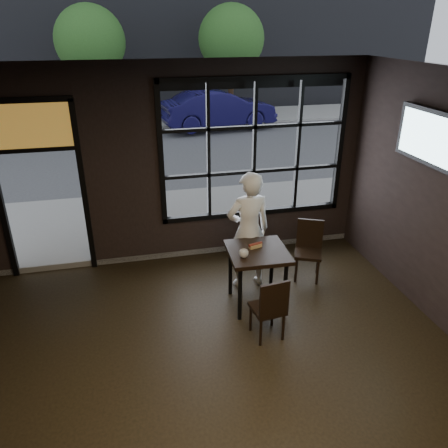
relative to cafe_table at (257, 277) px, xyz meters
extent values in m
cube|color=black|center=(-0.80, -1.88, -0.44)|extent=(6.00, 7.00, 0.02)
cube|color=black|center=(-0.80, -1.88, 2.78)|extent=(6.00, 7.00, 0.02)
cube|color=black|center=(0.40, 1.62, 1.37)|extent=(3.06, 0.12, 2.28)
cube|color=orange|center=(-2.90, 1.62, 1.92)|extent=(1.20, 0.06, 0.70)
cube|color=#545456|center=(-0.80, 22.12, -0.45)|extent=(60.00, 41.00, 0.04)
cube|color=black|center=(0.00, 0.00, 0.00)|extent=(0.83, 0.83, 0.87)
cube|color=black|center=(-0.07, -0.70, 0.01)|extent=(0.43, 0.43, 0.88)
cube|color=black|center=(0.98, 0.49, 0.03)|extent=(0.53, 0.53, 0.92)
imported|color=white|center=(0.02, 0.52, 0.47)|extent=(0.69, 0.48, 1.80)
imported|color=silver|center=(-0.23, -0.13, 0.48)|extent=(0.13, 0.13, 0.10)
cube|color=black|center=(2.13, -0.24, 1.92)|extent=(0.13, 1.18, 0.69)
imported|color=#110E3D|center=(1.84, 10.90, 0.35)|extent=(4.29, 1.99, 1.36)
cylinder|color=#332114|center=(-2.49, 12.68, 0.72)|extent=(0.21, 0.21, 2.31)
sphere|color=#336726|center=(-2.49, 12.68, 2.60)|extent=(2.52, 2.52, 2.52)
cylinder|color=#332114|center=(2.76, 12.74, 0.73)|extent=(0.21, 0.21, 2.33)
sphere|color=#215722|center=(2.76, 12.74, 2.64)|extent=(2.54, 2.54, 2.54)
camera|label=1|loc=(-1.62, -4.97, 3.23)|focal=35.00mm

